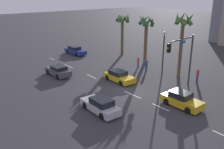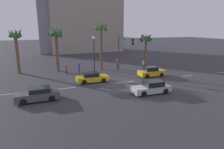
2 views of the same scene
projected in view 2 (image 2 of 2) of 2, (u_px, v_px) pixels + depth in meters
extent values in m
plane|color=#333338|center=(115.00, 83.00, 25.67)|extent=(220.00, 220.00, 0.00)
cube|color=silver|center=(12.00, 94.00, 21.55)|extent=(2.45, 0.14, 0.01)
cube|color=silver|center=(67.00, 88.00, 23.55)|extent=(2.09, 0.14, 0.01)
cube|color=silver|center=(125.00, 82.00, 26.17)|extent=(2.55, 0.14, 0.01)
cube|color=silver|center=(151.00, 80.00, 27.47)|extent=(2.16, 0.14, 0.01)
cube|color=silver|center=(187.00, 76.00, 29.62)|extent=(1.93, 0.14, 0.01)
cube|color=silver|center=(222.00, 72.00, 32.01)|extent=(2.13, 0.14, 0.01)
cube|color=gold|center=(92.00, 78.00, 26.22)|extent=(4.30, 1.83, 0.67)
cube|color=black|center=(90.00, 74.00, 25.99)|extent=(2.07, 1.60, 0.51)
cylinder|color=black|center=(100.00, 77.00, 27.48)|extent=(0.64, 0.22, 0.64)
cylinder|color=black|center=(104.00, 80.00, 25.91)|extent=(0.64, 0.22, 0.64)
cylinder|color=black|center=(82.00, 79.00, 26.61)|extent=(0.64, 0.22, 0.64)
cylinder|color=black|center=(84.00, 82.00, 25.04)|extent=(0.64, 0.22, 0.64)
cube|color=#B7B7BC|center=(151.00, 89.00, 21.69)|extent=(4.45, 1.75, 0.67)
cube|color=black|center=(153.00, 83.00, 21.63)|extent=(2.14, 1.52, 0.57)
cylinder|color=black|center=(144.00, 94.00, 20.56)|extent=(0.64, 0.23, 0.64)
cylinder|color=black|center=(137.00, 90.00, 22.03)|extent=(0.64, 0.23, 0.64)
cylinder|color=black|center=(165.00, 91.00, 21.44)|extent=(0.64, 0.23, 0.64)
cylinder|color=black|center=(158.00, 87.00, 22.91)|extent=(0.64, 0.23, 0.64)
cube|color=#474C51|center=(38.00, 96.00, 19.44)|extent=(4.28, 1.88, 0.75)
cube|color=black|center=(40.00, 90.00, 19.39)|extent=(2.08, 1.60, 0.45)
cylinder|color=black|center=(23.00, 102.00, 18.28)|extent=(0.65, 0.24, 0.64)
cylinder|color=black|center=(24.00, 97.00, 19.77)|extent=(0.65, 0.24, 0.64)
cylinder|color=black|center=(52.00, 98.00, 19.22)|extent=(0.65, 0.24, 0.64)
cylinder|color=black|center=(50.00, 93.00, 20.71)|extent=(0.65, 0.24, 0.64)
cube|color=gold|center=(152.00, 73.00, 29.37)|extent=(4.09, 1.74, 0.74)
cube|color=black|center=(150.00, 69.00, 29.13)|extent=(1.97, 1.52, 0.59)
cylinder|color=black|center=(156.00, 72.00, 30.57)|extent=(0.64, 0.22, 0.64)
cylinder|color=black|center=(162.00, 75.00, 29.09)|extent=(0.64, 0.22, 0.64)
cylinder|color=black|center=(142.00, 74.00, 29.75)|extent=(0.64, 0.22, 0.64)
cylinder|color=black|center=(147.00, 76.00, 28.26)|extent=(0.64, 0.22, 0.64)
cylinder|color=#38383D|center=(118.00, 53.00, 32.96)|extent=(0.20, 0.20, 6.06)
cylinder|color=#38383D|center=(125.00, 37.00, 30.21)|extent=(0.47, 4.71, 0.12)
cube|color=black|center=(133.00, 42.00, 28.25)|extent=(0.34, 0.34, 0.95)
sphere|color=#360503|center=(133.00, 40.00, 28.02)|extent=(0.20, 0.20, 0.20)
sphere|color=orange|center=(133.00, 42.00, 28.09)|extent=(0.20, 0.20, 0.20)
sphere|color=black|center=(133.00, 44.00, 28.16)|extent=(0.20, 0.20, 0.20)
cube|color=#1959B2|center=(124.00, 39.00, 30.49)|extent=(0.12, 1.10, 0.28)
cylinder|color=#2D2D33|center=(94.00, 56.00, 31.79)|extent=(0.18, 0.18, 5.38)
sphere|color=#F2EACC|center=(94.00, 38.00, 31.09)|extent=(0.56, 0.56, 0.56)
cylinder|color=#2D478C|center=(79.00, 71.00, 31.21)|extent=(0.30, 0.30, 0.74)
cylinder|color=#2D478C|center=(79.00, 66.00, 31.03)|extent=(0.40, 0.40, 0.81)
sphere|color=#8C664C|center=(79.00, 63.00, 30.91)|extent=(0.22, 0.22, 0.22)
cylinder|color=#59266B|center=(143.00, 67.00, 35.12)|extent=(0.30, 0.30, 0.69)
cylinder|color=#B2A58C|center=(143.00, 63.00, 34.95)|extent=(0.39, 0.39, 0.75)
sphere|color=brown|center=(144.00, 60.00, 34.83)|extent=(0.20, 0.20, 0.20)
cylinder|color=#2D478C|center=(117.00, 66.00, 34.97)|extent=(0.26, 0.26, 0.77)
cylinder|color=#BF3833|center=(117.00, 62.00, 34.78)|extent=(0.35, 0.35, 0.84)
sphere|color=tan|center=(117.00, 59.00, 34.66)|extent=(0.23, 0.23, 0.23)
cylinder|color=#59266B|center=(66.00, 72.00, 30.90)|extent=(0.27, 0.27, 0.70)
cylinder|color=#BF3833|center=(66.00, 67.00, 30.73)|extent=(0.37, 0.37, 0.77)
sphere|color=tan|center=(66.00, 64.00, 30.61)|extent=(0.21, 0.21, 0.21)
cylinder|color=brown|center=(146.00, 52.00, 37.41)|extent=(0.40, 0.40, 5.45)
cone|color=#235628|center=(150.00, 36.00, 37.10)|extent=(0.78, 1.69, 1.50)
cone|color=#235628|center=(146.00, 37.00, 37.34)|extent=(1.32, 1.15, 1.36)
cone|color=#235628|center=(143.00, 37.00, 37.33)|extent=(1.63, 1.09, 1.60)
cone|color=#235628|center=(142.00, 37.00, 36.81)|extent=(1.11, 1.61, 1.66)
cone|color=#235628|center=(144.00, 37.00, 36.05)|extent=(1.41, 1.67, 1.55)
cone|color=#235628|center=(147.00, 38.00, 36.01)|extent=(1.46, 0.81, 1.63)
cone|color=#235628|center=(149.00, 37.00, 36.34)|extent=(1.51, 1.24, 1.32)
cylinder|color=brown|center=(57.00, 52.00, 32.23)|extent=(0.51, 0.51, 6.47)
cone|color=#2D6633|center=(61.00, 31.00, 31.66)|extent=(0.58, 1.53, 1.56)
cone|color=#2D6633|center=(59.00, 33.00, 32.25)|extent=(1.55, 1.55, 1.64)
cone|color=#2D6633|center=(55.00, 33.00, 31.99)|extent=(1.29, 0.77, 1.34)
cone|color=#2D6633|center=(51.00, 31.00, 31.51)|extent=(1.20, 1.54, 1.33)
cone|color=#2D6633|center=(51.00, 32.00, 30.98)|extent=(0.97, 1.66, 1.43)
cone|color=#2D6633|center=(56.00, 32.00, 30.58)|extent=(1.61, 0.65, 1.74)
cone|color=#2D6633|center=(59.00, 32.00, 30.83)|extent=(1.51, 1.16, 1.87)
cylinder|color=brown|center=(101.00, 48.00, 33.37)|extent=(0.45, 0.45, 7.52)
cone|color=#38702D|center=(106.00, 26.00, 32.60)|extent=(0.81, 1.51, 1.66)
cone|color=#38702D|center=(101.00, 26.00, 33.37)|extent=(1.84, 1.20, 1.64)
cone|color=#38702D|center=(97.00, 26.00, 32.69)|extent=(1.17, 1.24, 1.52)
cone|color=#38702D|center=(98.00, 26.00, 31.85)|extent=(1.24, 1.42, 1.57)
cone|color=#38702D|center=(103.00, 27.00, 31.84)|extent=(1.67, 0.93, 1.53)
cylinder|color=brown|center=(17.00, 54.00, 30.73)|extent=(0.49, 0.49, 6.35)
cone|color=#38702D|center=(20.00, 33.00, 30.20)|extent=(0.61, 1.37, 1.27)
cone|color=#38702D|center=(20.00, 33.00, 30.77)|extent=(1.51, 1.43, 1.83)
cone|color=#38702D|center=(15.00, 33.00, 30.55)|extent=(1.38, 0.60, 1.30)
cone|color=#38702D|center=(11.00, 33.00, 30.02)|extent=(1.02, 1.33, 1.32)
cone|color=#38702D|center=(10.00, 33.00, 29.47)|extent=(1.05, 1.62, 1.38)
cone|color=#38702D|center=(13.00, 34.00, 29.32)|extent=(1.17, 0.91, 1.43)
cone|color=#38702D|center=(16.00, 33.00, 29.53)|extent=(1.19, 0.98, 1.34)
cube|color=#9E9384|center=(84.00, 7.00, 58.62)|extent=(22.34, 11.92, 27.11)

